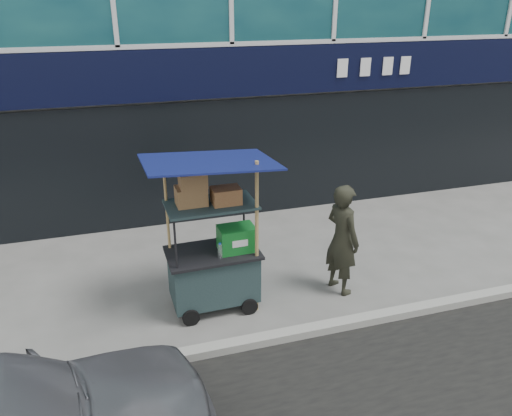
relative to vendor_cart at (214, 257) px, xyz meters
name	(u,v)px	position (x,y,z in m)	size (l,w,h in m)	color
ground	(306,325)	(1.09, -0.84, -0.82)	(80.00, 80.00, 0.00)	#60605B
curb	(312,330)	(1.09, -1.04, -0.76)	(80.00, 0.18, 0.12)	#979890
vendor_cart	(214,257)	(0.00, 0.00, 0.00)	(1.75, 1.25, 2.32)	#1A2A2C
vendor_man	(342,239)	(1.93, -0.13, 0.05)	(0.63, 0.42, 1.74)	black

